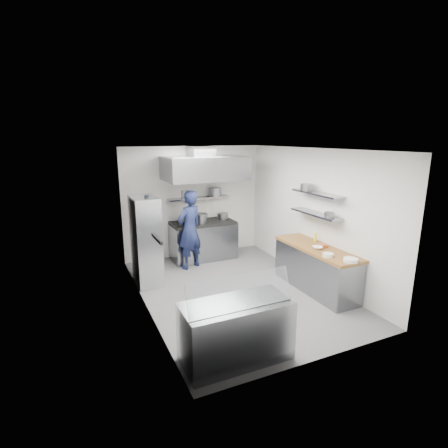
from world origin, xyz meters
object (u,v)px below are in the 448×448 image
chef (190,230)px  wire_rack (146,240)px  gas_range (203,241)px  display_case (236,331)px

chef → wire_rack: 1.20m
gas_range → chef: (-0.52, -0.49, 0.47)m
gas_range → wire_rack: 1.94m
display_case → gas_range: bearing=75.0°
display_case → chef: bearing=80.8°
gas_range → wire_rack: (-1.63, -0.93, 0.48)m
wire_rack → display_case: size_ratio=1.23×
gas_range → chef: 0.85m
chef → display_case: size_ratio=1.23×
gas_range → chef: bearing=-136.7°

